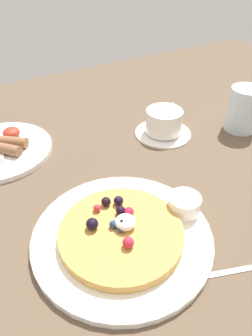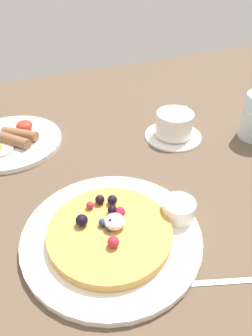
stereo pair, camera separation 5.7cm
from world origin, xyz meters
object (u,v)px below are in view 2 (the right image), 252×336
object	(u,v)px
syrup_ramekin	(178,209)
pancake_plate	(112,236)
breakfast_plate	(11,142)
coffee_saucer	(173,135)
coffee_cup	(175,123)

from	to	relation	value
syrup_ramekin	pancake_plate	bearing A→B (deg)	175.44
breakfast_plate	pancake_plate	bearing A→B (deg)	-71.82
coffee_saucer	coffee_cup	distance (cm)	3.17
pancake_plate	breakfast_plate	xyz separation A→B (cm)	(-11.26, 34.28, -0.05)
syrup_ramekin	coffee_saucer	distance (cm)	26.83
breakfast_plate	coffee_cup	distance (cm)	37.46
syrup_ramekin	breakfast_plate	distance (cm)	41.86
pancake_plate	breakfast_plate	distance (cm)	36.08
breakfast_plate	coffee_saucer	size ratio (longest dim) A/B	1.72
syrup_ramekin	coffee_cup	size ratio (longest dim) A/B	0.52
coffee_saucer	coffee_cup	bearing A→B (deg)	33.91
coffee_saucer	coffee_cup	size ratio (longest dim) A/B	1.28
pancake_plate	breakfast_plate	bearing A→B (deg)	108.18
coffee_saucer	coffee_cup	xyz separation A→B (cm)	(0.12, 0.08, 3.17)
pancake_plate	syrup_ramekin	xyz separation A→B (cm)	(11.30, -0.90, 2.22)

